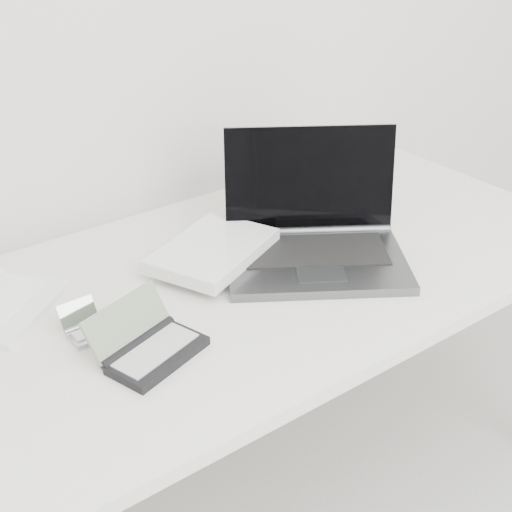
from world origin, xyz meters
TOP-DOWN VIEW (x-y plane):
  - desk at (0.00, 1.55)m, footprint 1.60×0.80m
  - laptop_large at (0.07, 1.55)m, footprint 0.61×0.51m
  - pda_silver at (-0.41, 1.54)m, footprint 0.07×0.09m
  - palmtop_charcoal at (-0.34, 1.42)m, footprint 0.22×0.19m

SIDE VIEW (x-z plane):
  - desk at x=0.00m, z-range 0.32..1.05m
  - pda_silver at x=-0.41m, z-range 0.71..0.77m
  - palmtop_charcoal at x=-0.34m, z-range 0.70..0.79m
  - laptop_large at x=0.07m, z-range 0.64..0.91m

